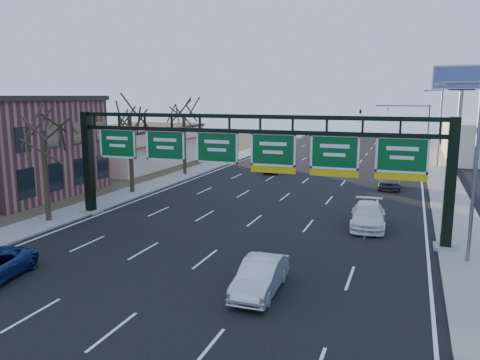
% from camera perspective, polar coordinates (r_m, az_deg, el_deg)
% --- Properties ---
extents(ground, '(160.00, 160.00, 0.00)m').
position_cam_1_polar(ground, '(22.81, -6.36, -11.15)').
color(ground, black).
rests_on(ground, ground).
extents(sidewalk_left, '(3.00, 120.00, 0.12)m').
position_cam_1_polar(sidewalk_left, '(45.68, -9.56, -0.28)').
color(sidewalk_left, gray).
rests_on(sidewalk_left, ground).
extents(sidewalk_right, '(3.00, 120.00, 0.12)m').
position_cam_1_polar(sidewalk_right, '(39.93, 24.34, -2.58)').
color(sidewalk_right, gray).
rests_on(sidewalk_right, ground).
extents(dirt_strip_left, '(21.00, 120.00, 0.06)m').
position_cam_1_polar(dirt_strip_left, '(52.75, -21.15, 0.54)').
color(dirt_strip_left, '#473D2B').
rests_on(dirt_strip_left, ground).
extents(lane_markings, '(21.60, 120.00, 0.01)m').
position_cam_1_polar(lane_markings, '(40.96, 6.21, -1.48)').
color(lane_markings, white).
rests_on(lane_markings, ground).
extents(sign_gantry, '(24.60, 1.20, 7.20)m').
position_cam_1_polar(sign_gantry, '(28.79, 0.86, 2.93)').
color(sign_gantry, black).
rests_on(sign_gantry, ground).
extents(brick_block, '(10.40, 12.40, 8.30)m').
position_cam_1_polar(brick_block, '(43.38, -25.83, 3.76)').
color(brick_block, '#995653').
rests_on(brick_block, ground).
extents(cream_strip, '(10.90, 18.40, 4.70)m').
position_cam_1_polar(cream_strip, '(57.45, -12.73, 4.07)').
color(cream_strip, beige).
rests_on(cream_strip, ground).
extents(tree_gantry, '(3.60, 3.60, 8.48)m').
position_cam_1_polar(tree_gantry, '(32.82, -23.09, 7.38)').
color(tree_gantry, '#2F231A').
rests_on(tree_gantry, sidewalk_left).
extents(tree_mid, '(3.60, 3.60, 9.24)m').
position_cam_1_polar(tree_mid, '(40.68, -13.42, 9.36)').
color(tree_mid, '#2F231A').
rests_on(tree_mid, sidewalk_left).
extents(tree_far, '(3.60, 3.60, 8.86)m').
position_cam_1_polar(tree_far, '(49.34, -6.91, 9.24)').
color(tree_far, '#2F231A').
rests_on(tree_far, sidewalk_left).
extents(streetlight_near, '(2.15, 0.22, 9.00)m').
position_cam_1_polar(streetlight_near, '(25.31, 26.51, 1.87)').
color(streetlight_near, slate).
rests_on(streetlight_near, sidewalk_right).
extents(streetlight_far, '(2.15, 0.22, 9.00)m').
position_cam_1_polar(streetlight_far, '(59.10, 23.09, 6.32)').
color(streetlight_far, slate).
rests_on(streetlight_far, sidewalk_right).
extents(billboard_right, '(7.00, 0.50, 12.00)m').
position_cam_1_polar(billboard_right, '(64.16, 25.43, 9.97)').
color(billboard_right, slate).
rests_on(billboard_right, ground).
extents(traffic_signal_mast, '(10.16, 0.54, 7.00)m').
position_cam_1_polar(traffic_signal_mast, '(74.10, 17.31, 7.63)').
color(traffic_signal_mast, black).
rests_on(traffic_signal_mast, ground).
extents(car_silver_sedan, '(1.65, 4.43, 1.45)m').
position_cam_1_polar(car_silver_sedan, '(20.31, 2.49, -11.65)').
color(car_silver_sedan, '#B9B9BE').
rests_on(car_silver_sedan, ground).
extents(car_white_wagon, '(2.46, 5.31, 1.50)m').
position_cam_1_polar(car_white_wagon, '(31.05, 15.34, -4.19)').
color(car_white_wagon, white).
rests_on(car_white_wagon, ground).
extents(car_grey_far, '(2.19, 4.91, 1.64)m').
position_cam_1_polar(car_grey_far, '(44.64, 17.70, 0.12)').
color(car_grey_far, '#44484A').
rests_on(car_grey_far, ground).
extents(car_silver_distant, '(1.75, 4.85, 1.59)m').
position_cam_1_polar(car_silver_distant, '(51.59, 4.28, 1.87)').
color(car_silver_distant, silver).
rests_on(car_silver_distant, ground).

